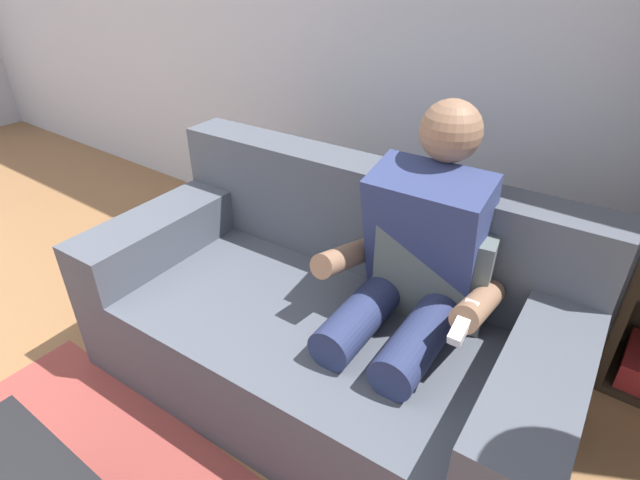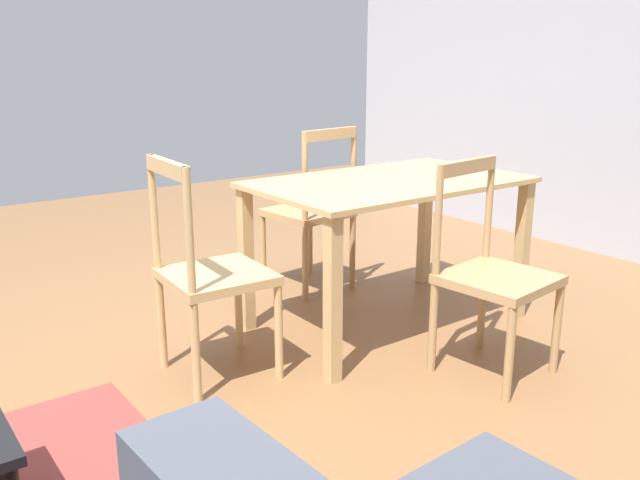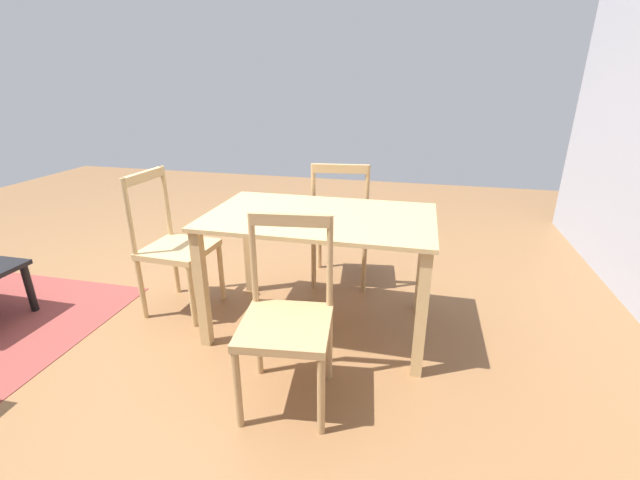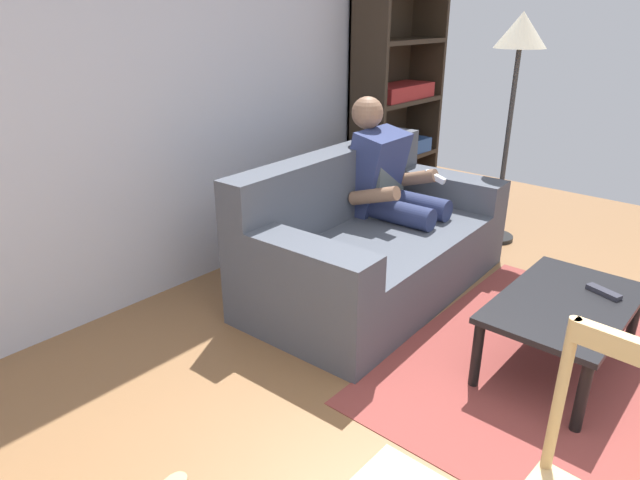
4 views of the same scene
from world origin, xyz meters
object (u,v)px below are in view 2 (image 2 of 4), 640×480
object	(u,v)px
dining_table	(389,203)
dining_chair_facing_couch	(210,275)
dining_chair_by_doorway	(311,212)
dining_chair_near_wall	(492,275)

from	to	relation	value
dining_table	dining_chair_facing_couch	size ratio (longest dim) A/B	1.40
dining_chair_by_doorway	dining_table	bearing A→B (deg)	89.69
dining_chair_near_wall	dining_chair_by_doorway	bearing A→B (deg)	-90.31
dining_chair_near_wall	dining_chair_facing_couch	world-z (taller)	dining_chair_facing_couch
dining_table	dining_chair_by_doorway	bearing A→B (deg)	-90.31
dining_chair_near_wall	dining_chair_facing_couch	size ratio (longest dim) A/B	0.96
dining_table	dining_chair_near_wall	distance (m)	0.70
dining_table	dining_chair_near_wall	size ratio (longest dim) A/B	1.46
dining_chair_facing_couch	dining_chair_by_doorway	xyz separation A→B (m)	(-1.01, -0.67, 0.01)
dining_table	dining_chair_by_doorway	xyz separation A→B (m)	(-0.00, -0.68, -0.17)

